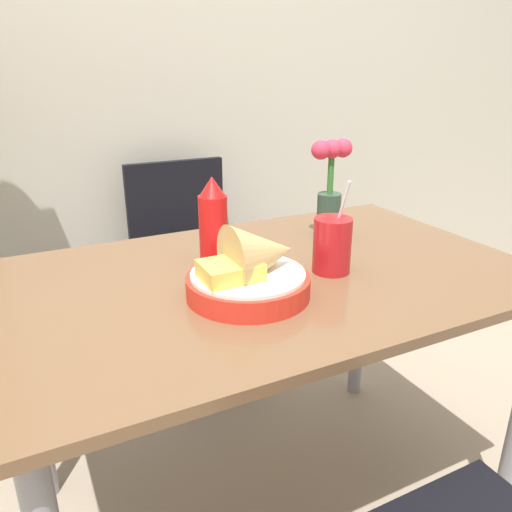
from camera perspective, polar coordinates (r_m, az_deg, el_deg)
The scene contains 8 objects.
ground_plane at distance 1.63m, azimuth 1.32°, elevation -26.50°, with size 12.00×12.00×0.00m, color gray.
wall_window at distance 2.11m, azimuth -13.27°, elevation 23.07°, with size 7.00×0.06×2.60m.
dining_table at distance 1.24m, azimuth 1.57°, elevation -6.02°, with size 1.25×0.79×0.74m.
chair_far_window at distance 2.03m, azimuth -8.05°, elevation 0.58°, with size 0.40×0.40×0.85m.
food_basket at distance 1.06m, azimuth -0.37°, elevation -1.68°, with size 0.27×0.27×0.16m.
ketchup_bottle at distance 1.23m, azimuth -4.92°, elevation 3.89°, with size 0.07×0.07×0.22m.
drink_cup at distance 1.19m, azimuth 8.68°, elevation 1.04°, with size 0.09×0.09×0.23m.
flower_vase at distance 1.43m, azimuth 8.45°, elevation 7.76°, with size 0.13×0.07×0.28m.
Camera 1 is at (-0.53, -0.97, 1.20)m, focal length 35.00 mm.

